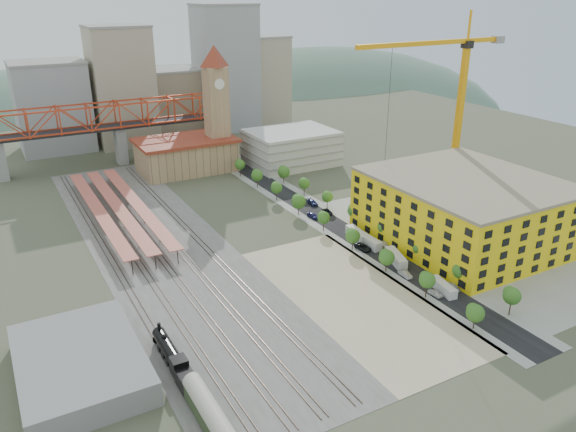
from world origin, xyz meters
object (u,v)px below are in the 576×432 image
construction_building (465,210)px  site_trailer_b (396,258)px  tower_crane (453,89)px  site_trailer_c (368,241)px  car_0 (435,294)px  coach (212,418)px  site_trailer_d (357,234)px  clock_tower (216,96)px  locomotive (174,359)px  site_trailer_a (443,287)px

construction_building → site_trailer_b: construction_building is taller
tower_crane → site_trailer_c: (-42.79, -16.23, -36.75)m
car_0 → tower_crane: bearing=36.7°
coach → site_trailer_d: (66.00, 51.67, -1.81)m
clock_tower → coach: 150.31m
site_trailer_d → site_trailer_b: bearing=-84.0°
coach → site_trailer_b: 74.29m
locomotive → site_trailer_d: bearing=25.9°
clock_tower → site_trailer_d: clock_tower is taller
site_trailer_b → construction_building: bearing=22.1°
clock_tower → site_trailer_a: (8.00, -119.90, -27.51)m
tower_crane → car_0: tower_crane is taller
coach → tower_crane: (108.79, 62.41, 34.92)m
locomotive → tower_crane: size_ratio=0.37×
site_trailer_b → site_trailer_d: bearing=107.2°
coach → site_trailer_b: (66.00, 34.05, -1.80)m
construction_building → site_trailer_b: (-26.00, -2.25, -8.07)m
site_trailer_b → site_trailer_c: 12.13m
construction_building → tower_crane: tower_crane is taller
car_0 → construction_building: bearing=26.5°
locomotive → tower_crane: (108.79, 42.81, 35.96)m
site_trailer_b → site_trailer_d: site_trailer_b is taller
clock_tower → site_trailer_d: 89.30m
site_trailer_b → site_trailer_c: bearing=107.2°
site_trailer_a → car_0: bearing=-158.8°
coach → site_trailer_b: bearing=27.3°
site_trailer_c → site_trailer_b: bearing=-90.1°
construction_building → locomotive: bearing=-169.7°
site_trailer_a → car_0: site_trailer_a is taller
site_trailer_b → site_trailer_d: 17.62m
locomotive → clock_tower: bearing=63.6°
coach → car_0: (63.00, 15.75, -2.49)m
site_trailer_b → site_trailer_d: size_ratio=1.01×
tower_crane → site_trailer_a: size_ratio=7.11×
locomotive → site_trailer_d: 73.38m
site_trailer_d → car_0: site_trailer_d is taller
locomotive → tower_crane: 122.31m
site_trailer_c → site_trailer_d: 5.49m
locomotive → site_trailer_d: size_ratio=2.32×
locomotive → site_trailer_b: locomotive is taller
coach → clock_tower: bearing=66.9°
clock_tower → site_trailer_b: 106.14m
clock_tower → site_trailer_c: bearing=-84.9°
coach → construction_building: bearing=21.5°
clock_tower → construction_building: 107.36m
site_trailer_b → site_trailer_d: (0.00, 17.62, -0.01)m
locomotive → car_0: bearing=-3.5°
site_trailer_a → construction_building: bearing=46.6°
tower_crane → site_trailer_a: (-42.79, -46.01, -36.88)m
locomotive → site_trailer_a: size_ratio=2.60×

